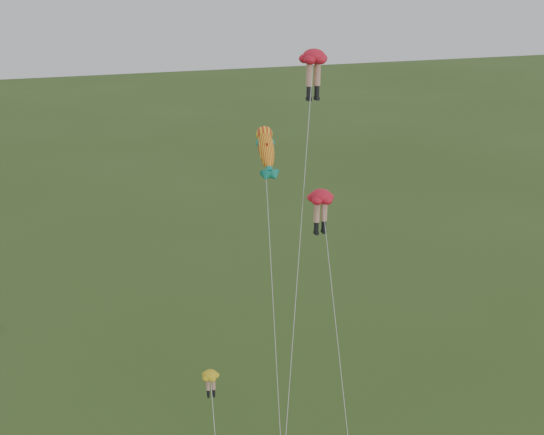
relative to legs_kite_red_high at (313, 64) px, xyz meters
name	(u,v)px	position (x,y,z in m)	size (l,w,h in m)	color
legs_kite_red_high	(313,64)	(0.00, 0.00, 0.00)	(7.06, 12.89, 20.99)	red
legs_kite_red_mid	(321,203)	(-1.39, -5.03, -6.63)	(1.94, 8.94, 14.25)	red
legs_kite_yellow	(211,386)	(-8.75, -9.52, -13.50)	(1.00, 3.88, 7.35)	gold
fish_kite	(266,150)	(-4.31, -4.46, -3.56)	(1.92, 7.77, 17.87)	yellow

